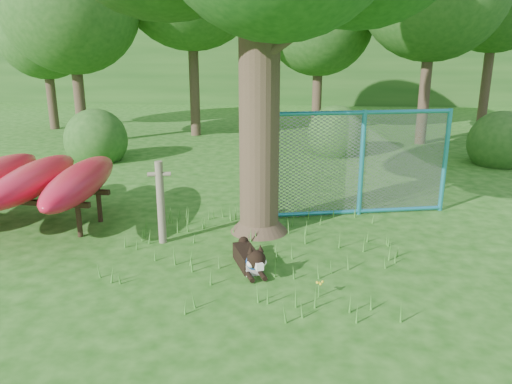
{
  "coord_description": "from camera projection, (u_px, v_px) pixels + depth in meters",
  "views": [
    {
      "loc": [
        0.85,
        -6.32,
        3.21
      ],
      "look_at": [
        0.2,
        1.2,
        1.0
      ],
      "focal_mm": 35.0,
      "sensor_mm": 36.0,
      "label": 1
    }
  ],
  "objects": [
    {
      "name": "ground",
      "position": [
        235.0,
        284.0,
        7.02
      ],
      "size": [
        80.0,
        80.0,
        0.0
      ],
      "primitive_type": "plane",
      "color": "#184D0F",
      "rests_on": "ground"
    },
    {
      "name": "wooden_post",
      "position": [
        161.0,
        200.0,
        8.29
      ],
      "size": [
        0.39,
        0.15,
        1.41
      ],
      "rotation": [
        0.0,
        0.0,
        0.18
      ],
      "color": "#685F4E",
      "rests_on": "ground"
    },
    {
      "name": "kayak_rack",
      "position": [
        11.0,
        178.0,
        9.09
      ],
      "size": [
        3.68,
        3.59,
        1.17
      ],
      "rotation": [
        0.0,
        0.0,
        -0.06
      ],
      "color": "black",
      "rests_on": "ground"
    },
    {
      "name": "husky_dog",
      "position": [
        250.0,
        259.0,
        7.38
      ],
      "size": [
        0.61,
        1.14,
        0.52
      ],
      "rotation": [
        0.0,
        0.0,
        0.37
      ],
      "color": "black",
      "rests_on": "ground"
    },
    {
      "name": "fence_section",
      "position": [
        362.0,
        163.0,
        9.64
      ],
      "size": [
        3.46,
        0.88,
        3.44
      ],
      "rotation": [
        0.0,
        0.0,
        0.23
      ],
      "color": "teal",
      "rests_on": "ground"
    },
    {
      "name": "wildflower_clump",
      "position": [
        319.0,
        284.0,
        6.59
      ],
      "size": [
        0.11,
        0.1,
        0.23
      ],
      "rotation": [
        0.0,
        0.0,
        -0.15
      ],
      "color": "#3F842B",
      "rests_on": "ground"
    },
    {
      "name": "bg_tree_a",
      "position": [
        70.0,
        5.0,
        15.86
      ],
      "size": [
        4.4,
        4.4,
        6.7
      ],
      "color": "#3B2D20",
      "rests_on": "ground"
    },
    {
      "name": "bg_tree_c",
      "position": [
        319.0,
        21.0,
        18.17
      ],
      "size": [
        4.0,
        4.0,
        6.12
      ],
      "color": "#3B2D20",
      "rests_on": "ground"
    },
    {
      "name": "bg_tree_f",
      "position": [
        44.0,
        32.0,
        19.14
      ],
      "size": [
        3.6,
        3.6,
        5.55
      ],
      "color": "#3B2D20",
      "rests_on": "ground"
    },
    {
      "name": "shrub_left",
      "position": [
        98.0,
        160.0,
        14.6
      ],
      "size": [
        1.8,
        1.8,
        1.8
      ],
      "primitive_type": "sphere",
      "color": "#1F4D19",
      "rests_on": "ground"
    },
    {
      "name": "shrub_right",
      "position": [
        498.0,
        164.0,
        14.13
      ],
      "size": [
        1.8,
        1.8,
        1.8
      ],
      "primitive_type": "sphere",
      "color": "#1F4D19",
      "rests_on": "ground"
    },
    {
      "name": "shrub_mid",
      "position": [
        335.0,
        154.0,
        15.46
      ],
      "size": [
        1.8,
        1.8,
        1.8
      ],
      "primitive_type": "sphere",
      "color": "#1F4D19",
      "rests_on": "ground"
    },
    {
      "name": "wooded_hillside",
      "position": [
        288.0,
        50.0,
        32.94
      ],
      "size": [
        80.0,
        12.0,
        6.0
      ],
      "primitive_type": "cube",
      "color": "#1F4D19",
      "rests_on": "ground"
    }
  ]
}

